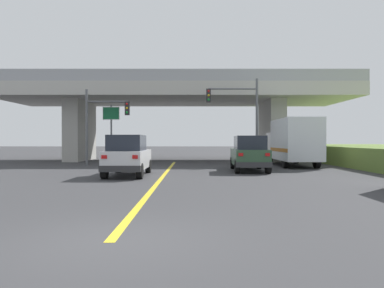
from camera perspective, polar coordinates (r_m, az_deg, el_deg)
ground at (r=32.94m, az=-2.38°, el=-2.52°), size 160.00×160.00×0.00m
overpass_bridge at (r=33.07m, az=-2.38°, el=6.42°), size 29.63×9.60×7.17m
lane_divider_stripe at (r=18.42m, az=-4.34°, el=-4.91°), size 0.20×23.86×0.01m
suv_lead at (r=18.76m, az=-9.68°, el=-1.74°), size 1.87×4.42×2.02m
suv_crossing at (r=21.63m, az=8.83°, el=-1.43°), size 2.04×4.76×2.02m
box_truck at (r=26.49m, az=15.25°, el=0.33°), size 2.33×6.97×3.19m
traffic_signal_nearside at (r=26.86m, az=7.49°, el=5.18°), size 3.70×0.36×6.16m
traffic_signal_farside at (r=27.22m, az=-13.56°, el=3.86°), size 3.12×0.36×5.38m
highway_sign at (r=30.83m, az=-12.16°, el=3.47°), size 1.35×0.17×4.63m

